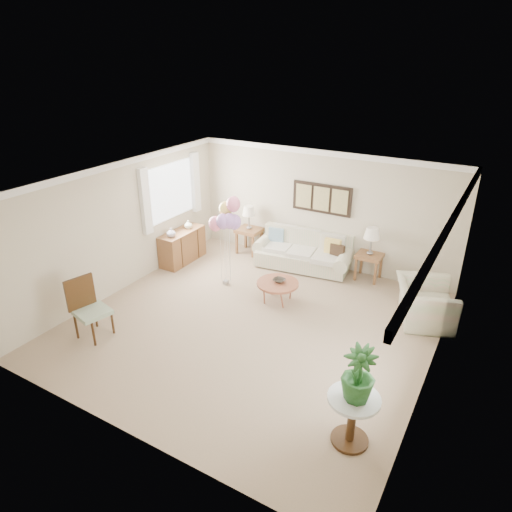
# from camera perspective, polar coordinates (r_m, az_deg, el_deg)

# --- Properties ---
(ground_plane) EXTENTS (6.00, 6.00, 0.00)m
(ground_plane) POSITION_cam_1_polar(r_m,az_deg,el_deg) (8.29, -0.46, -8.52)
(ground_plane) COLOR #9F856E
(room_shell) EXTENTS (6.04, 6.04, 2.60)m
(room_shell) POSITION_cam_1_polar(r_m,az_deg,el_deg) (7.65, -0.86, 2.31)
(room_shell) COLOR #B8AC97
(room_shell) RESTS_ON ground
(wall_art_triptych) EXTENTS (1.35, 0.06, 0.65)m
(wall_art_triptych) POSITION_cam_1_polar(r_m,az_deg,el_deg) (10.06, 8.21, 7.11)
(wall_art_triptych) COLOR black
(wall_art_triptych) RESTS_ON ground
(sofa) EXTENTS (2.35, 1.10, 0.83)m
(sofa) POSITION_cam_1_polar(r_m,az_deg,el_deg) (10.28, 5.99, 0.31)
(sofa) COLOR beige
(sofa) RESTS_ON ground
(end_table_left) EXTENTS (0.56, 0.51, 0.61)m
(end_table_left) POSITION_cam_1_polar(r_m,az_deg,el_deg) (10.89, -0.87, 2.95)
(end_table_left) COLOR brown
(end_table_left) RESTS_ON ground
(end_table_right) EXTENTS (0.53, 0.48, 0.58)m
(end_table_right) POSITION_cam_1_polar(r_m,az_deg,el_deg) (9.91, 13.98, -0.27)
(end_table_right) COLOR brown
(end_table_right) RESTS_ON ground
(lamp_left) EXTENTS (0.32, 0.32, 0.56)m
(lamp_left) POSITION_cam_1_polar(r_m,az_deg,el_deg) (10.71, -0.89, 5.59)
(lamp_left) COLOR gray
(lamp_left) RESTS_ON end_table_left
(lamp_right) EXTENTS (0.34, 0.34, 0.59)m
(lamp_right) POSITION_cam_1_polar(r_m,az_deg,el_deg) (9.70, 14.30, 2.66)
(lamp_right) COLOR gray
(lamp_right) RESTS_ON end_table_right
(coffee_table) EXTENTS (0.81, 0.81, 0.41)m
(coffee_table) POSITION_cam_1_polar(r_m,az_deg,el_deg) (8.82, 2.73, -3.50)
(coffee_table) COLOR #96553A
(coffee_table) RESTS_ON ground
(decor_bowl) EXTENTS (0.25, 0.25, 0.06)m
(decor_bowl) POSITION_cam_1_polar(r_m,az_deg,el_deg) (8.82, 2.91, -3.06)
(decor_bowl) COLOR #2D2720
(decor_bowl) RESTS_ON coffee_table
(armchair) EXTENTS (1.29, 1.38, 0.72)m
(armchair) POSITION_cam_1_polar(r_m,az_deg,el_deg) (8.75, 20.32, -5.53)
(armchair) COLOR beige
(armchair) RESTS_ON ground
(side_table) EXTENTS (0.65, 0.65, 0.70)m
(side_table) POSITION_cam_1_polar(r_m,az_deg,el_deg) (5.97, 12.03, -18.14)
(side_table) COLOR silver
(side_table) RESTS_ON ground
(potted_plant) EXTENTS (0.50, 0.50, 0.73)m
(potted_plant) POSITION_cam_1_polar(r_m,az_deg,el_deg) (5.61, 12.70, -14.20)
(potted_plant) COLOR #184515
(potted_plant) RESTS_ON side_table
(accent_chair) EXTENTS (0.63, 0.63, 1.07)m
(accent_chair) POSITION_cam_1_polar(r_m,az_deg,el_deg) (8.23, -20.22, -5.94)
(accent_chair) COLOR #8FA58A
(accent_chair) RESTS_ON ground
(credenza) EXTENTS (0.46, 1.20, 0.74)m
(credenza) POSITION_cam_1_polar(r_m,az_deg,el_deg) (10.63, -9.19, 1.21)
(credenza) COLOR brown
(credenza) RESTS_ON ground
(vase_white) EXTENTS (0.20, 0.20, 0.20)m
(vase_white) POSITION_cam_1_polar(r_m,az_deg,el_deg) (10.18, -10.58, 2.91)
(vase_white) COLOR #B1AFC5
(vase_white) RESTS_ON credenza
(vase_sage) EXTENTS (0.24, 0.24, 0.19)m
(vase_sage) POSITION_cam_1_polar(r_m,az_deg,el_deg) (10.61, -8.48, 3.93)
(vase_sage) COLOR silver
(vase_sage) RESTS_ON credenza
(balloon_cluster) EXTENTS (0.64, 0.47, 1.93)m
(balloon_cluster) POSITION_cam_1_polar(r_m,az_deg,el_deg) (9.02, -3.66, 4.85)
(balloon_cluster) COLOR gray
(balloon_cluster) RESTS_ON ground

